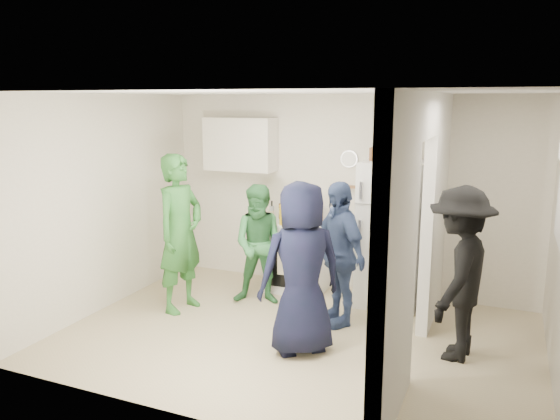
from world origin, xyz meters
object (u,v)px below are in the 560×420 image
object	(u,v)px
wicker_basket	(386,154)
person_green_center	(261,245)
stove	(298,256)
blue_bowl	(387,143)
yellow_cup_stack_top	(412,152)
person_navy	(301,268)
person_denim	(338,253)
person_green_left	(180,233)
person_nook	(459,274)
fridge	(391,234)

from	to	relation	value
wicker_basket	person_green_center	world-z (taller)	wicker_basket
stove	blue_bowl	bearing A→B (deg)	1.05
yellow_cup_stack_top	person_navy	xyz separation A→B (m)	(-0.75, -1.52, -1.01)
yellow_cup_stack_top	person_denim	world-z (taller)	yellow_cup_stack_top
stove	person_green_left	xyz separation A→B (m)	(-1.01, -1.16, 0.47)
person_nook	person_green_left	bearing A→B (deg)	-81.76
yellow_cup_stack_top	person_denim	size ratio (longest dim) A/B	0.16
stove	yellow_cup_stack_top	xyz separation A→B (m)	(1.41, -0.13, 1.41)
person_denim	blue_bowl	bearing A→B (deg)	113.37
person_nook	yellow_cup_stack_top	bearing A→B (deg)	-139.22
wicker_basket	person_green_center	distance (m)	1.82
stove	fridge	distance (m)	1.26
blue_bowl	person_denim	size ratio (longest dim) A/B	0.15
stove	person_green_center	world-z (taller)	person_green_center
person_green_center	yellow_cup_stack_top	bearing A→B (deg)	-0.29
wicker_basket	blue_bowl	distance (m)	0.13
person_green_left	person_nook	size ratio (longest dim) A/B	1.11
person_green_left	person_green_center	size ratio (longest dim) A/B	1.26
stove	fridge	world-z (taller)	fridge
blue_bowl	yellow_cup_stack_top	size ratio (longest dim) A/B	0.96
blue_bowl	person_nook	world-z (taller)	blue_bowl
stove	person_green_left	bearing A→B (deg)	-131.20
blue_bowl	person_green_left	world-z (taller)	blue_bowl
wicker_basket	stove	bearing A→B (deg)	-178.95
blue_bowl	yellow_cup_stack_top	distance (m)	0.36
person_nook	wicker_basket	bearing A→B (deg)	-132.13
person_denim	yellow_cup_stack_top	bearing A→B (deg)	91.45
stove	fridge	size ratio (longest dim) A/B	0.52
fridge	yellow_cup_stack_top	size ratio (longest dim) A/B	6.93
person_green_left	person_nook	world-z (taller)	person_green_left
stove	person_nook	size ratio (longest dim) A/B	0.54
blue_bowl	person_navy	distance (m)	2.04
person_green_left	person_green_center	distance (m)	0.97
blue_bowl	person_nook	bearing A→B (deg)	-50.73
person_green_center	person_denim	size ratio (longest dim) A/B	0.92
yellow_cup_stack_top	person_green_left	distance (m)	2.80
stove	person_nook	bearing A→B (deg)	-29.64
fridge	person_nook	xyz separation A→B (m)	(0.88, -1.15, -0.04)
blue_bowl	fridge	bearing A→B (deg)	-26.57
yellow_cup_stack_top	fridge	bearing A→B (deg)	155.56
stove	person_green_center	size ratio (longest dim) A/B	0.62
fridge	person_nook	size ratio (longest dim) A/B	1.04
blue_bowl	person_green_center	distance (m)	1.90
blue_bowl	wicker_basket	bearing A→B (deg)	0.00
yellow_cup_stack_top	person_green_left	size ratio (longest dim) A/B	0.14
blue_bowl	person_green_left	distance (m)	2.62
stove	fridge	xyz separation A→B (m)	(1.19, -0.03, 0.42)
wicker_basket	person_nook	distance (m)	1.83
stove	wicker_basket	bearing A→B (deg)	1.05
wicker_basket	person_navy	bearing A→B (deg)	-104.32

